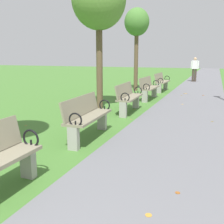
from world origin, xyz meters
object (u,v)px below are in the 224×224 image
park_bench_3 (87,116)px  tree_2 (99,0)px  park_bench_4 (128,97)px  pedestrian_walking (195,68)px  park_bench_6 (162,82)px  park_bench_5 (149,88)px  tree_3 (137,24)px

park_bench_3 → tree_2: 4.28m
park_bench_4 → pedestrian_walking: pedestrian_walking is taller
park_bench_6 → park_bench_5: bearing=-90.0°
tree_2 → park_bench_5: bearing=67.4°
park_bench_5 → park_bench_4: bearing=-90.0°
park_bench_3 → tree_2: tree_2 is taller
park_bench_6 → tree_2: 6.02m
park_bench_4 → pedestrian_walking: bearing=84.2°
park_bench_5 → park_bench_6: bearing=90.0°
park_bench_3 → park_bench_5: same height
tree_2 → tree_3: (-0.24, 4.97, -0.16)m
park_bench_4 → park_bench_6: 5.30m
park_bench_3 → park_bench_6: bearing=90.0°
park_bench_4 → tree_3: (-1.28, 5.10, 2.75)m
park_bench_4 → pedestrian_walking: size_ratio=1.00×
tree_2 → pedestrian_walking: size_ratio=2.69×
park_bench_6 → pedestrian_walking: (1.12, 5.66, 0.44)m
park_bench_3 → pedestrian_walking: size_ratio=1.00×
pedestrian_walking → park_bench_6: bearing=-101.2°
park_bench_4 → park_bench_6: size_ratio=1.00×
park_bench_5 → tree_2: bearing=-112.6°
park_bench_3 → tree_3: size_ratio=0.41×
park_bench_4 → tree_3: size_ratio=0.40×
tree_3 → pedestrian_walking: tree_3 is taller
park_bench_4 → tree_3: bearing=104.1°
park_bench_3 → park_bench_4: (-0.00, 2.83, 0.00)m
park_bench_3 → park_bench_6: 8.13m
park_bench_6 → tree_3: tree_3 is taller
park_bench_5 → tree_3: bearing=117.3°
park_bench_6 → tree_3: size_ratio=0.40×
park_bench_3 → tree_3: (-1.28, 7.93, 2.75)m
pedestrian_walking → tree_3: bearing=-112.2°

